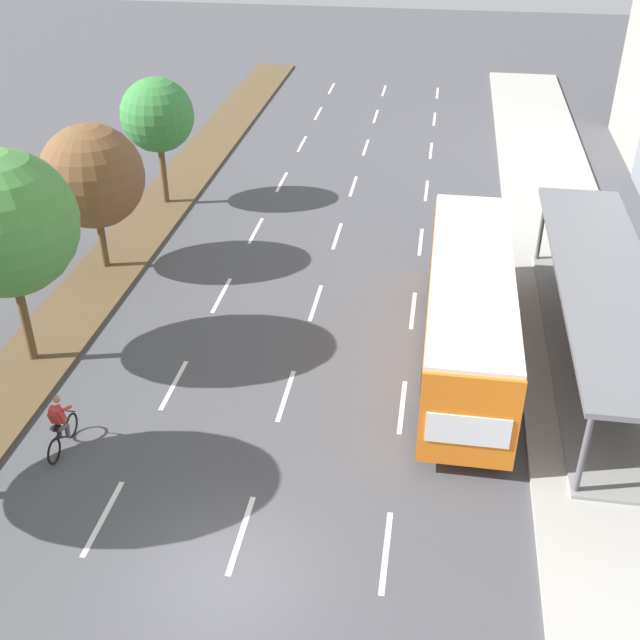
% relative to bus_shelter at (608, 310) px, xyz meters
% --- Properties ---
extents(ground_plane, '(140.00, 140.00, 0.00)m').
position_rel_bus_shelter_xyz_m(ground_plane, '(-9.53, -10.45, -1.86)').
color(ground_plane, '#4C4C51').
extents(median_strip, '(2.60, 52.00, 0.12)m').
position_rel_bus_shelter_xyz_m(median_strip, '(-17.83, 9.55, -1.80)').
color(median_strip, brown).
rests_on(median_strip, ground).
extents(sidewalk_right, '(4.50, 52.00, 0.15)m').
position_rel_bus_shelter_xyz_m(sidewalk_right, '(-0.28, 9.55, -1.79)').
color(sidewalk_right, '#ADAAA3').
rests_on(sidewalk_right, ground).
extents(lane_divider_left, '(0.14, 47.45, 0.01)m').
position_rel_bus_shelter_xyz_m(lane_divider_left, '(-13.03, 7.78, -1.86)').
color(lane_divider_left, white).
rests_on(lane_divider_left, ground).
extents(lane_divider_center, '(0.14, 47.45, 0.01)m').
position_rel_bus_shelter_xyz_m(lane_divider_center, '(-9.53, 7.78, -1.86)').
color(lane_divider_center, white).
rests_on(lane_divider_center, ground).
extents(lane_divider_right, '(0.14, 47.45, 0.01)m').
position_rel_bus_shelter_xyz_m(lane_divider_right, '(-6.03, 7.78, -1.86)').
color(lane_divider_right, white).
rests_on(lane_divider_right, ground).
extents(bus_shelter, '(2.90, 13.90, 2.86)m').
position_rel_bus_shelter_xyz_m(bus_shelter, '(0.00, 0.00, 0.00)').
color(bus_shelter, gray).
rests_on(bus_shelter, sidewalk_right).
extents(bus, '(2.54, 11.29, 3.37)m').
position_rel_bus_shelter_xyz_m(bus, '(-4.28, -0.69, 0.20)').
color(bus, orange).
rests_on(bus, ground).
extents(cyclist, '(0.46, 1.82, 1.71)m').
position_rel_bus_shelter_xyz_m(cyclist, '(-15.07, -6.76, -1.07)').
color(cyclist, black).
rests_on(cyclist, ground).
extents(median_tree_second, '(4.35, 4.35, 6.86)m').
position_rel_bus_shelter_xyz_m(median_tree_second, '(-17.87, -2.87, 2.94)').
color(median_tree_second, brown).
rests_on(median_tree_second, median_strip).
extents(median_tree_third, '(3.82, 3.82, 5.56)m').
position_rel_bus_shelter_xyz_m(median_tree_third, '(-18.01, 3.54, 1.90)').
color(median_tree_third, brown).
rests_on(median_tree_third, median_strip).
extents(median_tree_fourth, '(3.18, 3.18, 5.58)m').
position_rel_bus_shelter_xyz_m(median_tree_fourth, '(-17.70, 9.95, 2.23)').
color(median_tree_fourth, brown).
rests_on(median_tree_fourth, median_strip).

